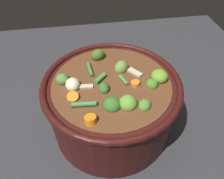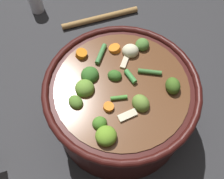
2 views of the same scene
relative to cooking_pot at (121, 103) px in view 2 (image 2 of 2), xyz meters
The scene contains 4 objects.
ground_plane 0.08m from the cooking_pot, 20.63° to the left, with size 1.10×1.10×0.00m, color #2D2D30.
cooking_pot is the anchor object (origin of this frame).
wooden_spoon 0.38m from the cooking_pot, 114.06° to the left, with size 0.21×0.21×0.02m.
salt_shaker 0.43m from the cooking_pot, 137.30° to the left, with size 0.04×0.04×0.07m.
Camera 2 is at (0.04, -0.26, 0.59)m, focal length 43.62 mm.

